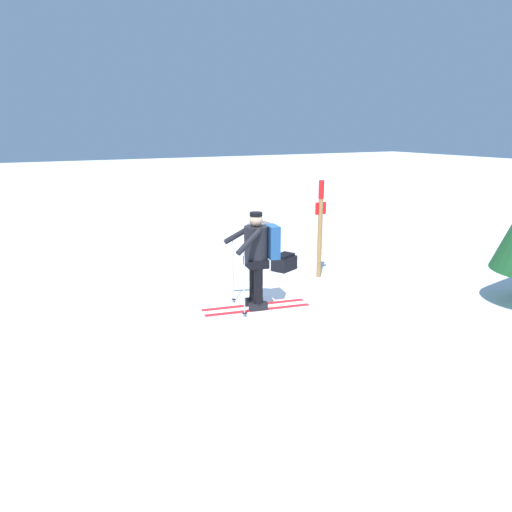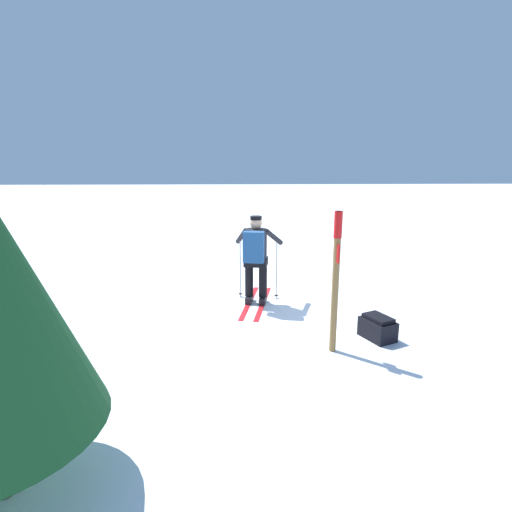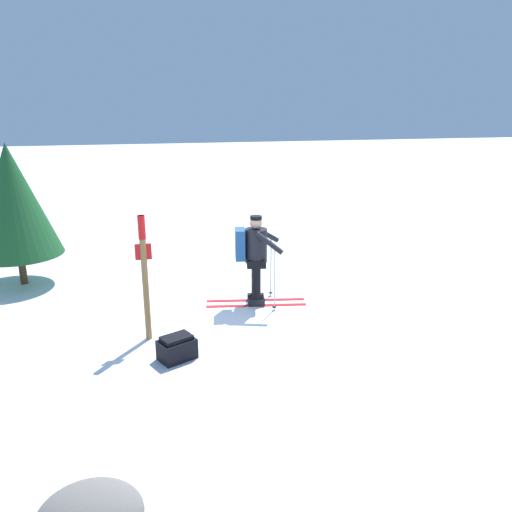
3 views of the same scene
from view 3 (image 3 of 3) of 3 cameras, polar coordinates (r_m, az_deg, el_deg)
The scene contains 5 objects.
ground_plane at distance 8.67m, azimuth -2.65°, elevation -6.67°, with size 80.00×80.00×0.00m, color white.
skier at distance 8.82m, azimuth -0.22°, elevation 0.32°, with size 1.84×0.91×1.62m.
dropped_backpack at distance 7.27m, azimuth -9.02°, elevation -10.34°, with size 0.59×0.52×0.35m.
trail_marker at distance 7.58m, azimuth -12.64°, elevation -1.39°, with size 0.24×0.11×1.94m.
pine_tree at distance 10.73m, azimuth -26.05°, elevation 5.75°, with size 1.68×1.68×2.80m.
Camera 3 is at (1.57, 7.79, 3.47)m, focal length 35.00 mm.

